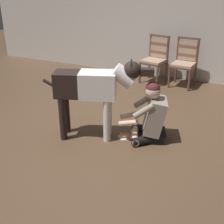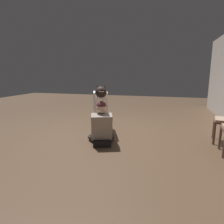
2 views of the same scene
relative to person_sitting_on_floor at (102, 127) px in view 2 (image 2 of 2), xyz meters
The scene contains 4 objects.
ground_plane 0.89m from the person_sitting_on_floor, 161.49° to the right, with size 15.54×15.54×0.00m, color brown.
person_sitting_on_floor is the anchor object (origin of this frame).
large_dog 0.88m from the person_sitting_on_floor, 159.81° to the right, with size 1.43×0.65×1.15m.
hot_dog_on_plate 0.48m from the person_sitting_on_floor, 159.81° to the right, with size 0.20×0.20×0.06m.
Camera 2 is at (4.26, 1.45, 1.38)m, focal length 31.07 mm.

